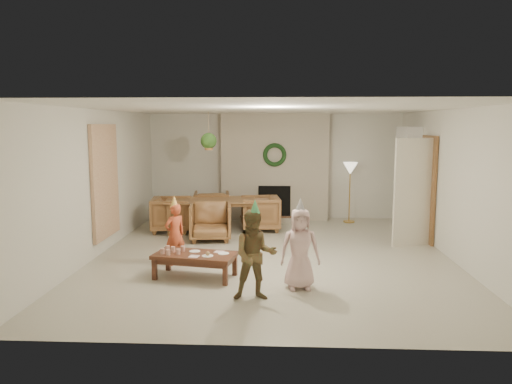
# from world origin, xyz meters

# --- Properties ---
(floor) EXTENTS (7.00, 7.00, 0.00)m
(floor) POSITION_xyz_m (0.00, 0.00, 0.00)
(floor) COLOR #B7B29E
(floor) RESTS_ON ground
(ceiling) EXTENTS (7.00, 7.00, 0.00)m
(ceiling) POSITION_xyz_m (0.00, 0.00, 2.50)
(ceiling) COLOR white
(ceiling) RESTS_ON wall_back
(wall_back) EXTENTS (7.00, 0.00, 7.00)m
(wall_back) POSITION_xyz_m (0.00, 3.50, 1.25)
(wall_back) COLOR silver
(wall_back) RESTS_ON floor
(wall_front) EXTENTS (7.00, 0.00, 7.00)m
(wall_front) POSITION_xyz_m (0.00, -3.50, 1.25)
(wall_front) COLOR silver
(wall_front) RESTS_ON floor
(wall_left) EXTENTS (0.00, 7.00, 7.00)m
(wall_left) POSITION_xyz_m (-3.00, 0.00, 1.25)
(wall_left) COLOR silver
(wall_left) RESTS_ON floor
(wall_right) EXTENTS (0.00, 7.00, 7.00)m
(wall_right) POSITION_xyz_m (3.00, 0.00, 1.25)
(wall_right) COLOR silver
(wall_right) RESTS_ON floor
(fireplace_mass) EXTENTS (2.50, 0.40, 2.50)m
(fireplace_mass) POSITION_xyz_m (0.00, 3.30, 1.25)
(fireplace_mass) COLOR #501A15
(fireplace_mass) RESTS_ON floor
(fireplace_hearth) EXTENTS (1.60, 0.30, 0.12)m
(fireplace_hearth) POSITION_xyz_m (0.00, 2.95, 0.06)
(fireplace_hearth) COLOR brown
(fireplace_hearth) RESTS_ON floor
(fireplace_firebox) EXTENTS (0.75, 0.12, 0.75)m
(fireplace_firebox) POSITION_xyz_m (0.00, 3.12, 0.45)
(fireplace_firebox) COLOR black
(fireplace_firebox) RESTS_ON floor
(fireplace_wreath) EXTENTS (0.54, 0.10, 0.54)m
(fireplace_wreath) POSITION_xyz_m (0.00, 3.07, 1.55)
(fireplace_wreath) COLOR #153816
(fireplace_wreath) RESTS_ON fireplace_mass
(floor_lamp_base) EXTENTS (0.26, 0.26, 0.03)m
(floor_lamp_base) POSITION_xyz_m (1.73, 3.00, 0.01)
(floor_lamp_base) COLOR gold
(floor_lamp_base) RESTS_ON floor
(floor_lamp_post) EXTENTS (0.03, 0.03, 1.25)m
(floor_lamp_post) POSITION_xyz_m (1.73, 3.00, 0.65)
(floor_lamp_post) COLOR gold
(floor_lamp_post) RESTS_ON floor
(floor_lamp_shade) EXTENTS (0.33, 0.33, 0.28)m
(floor_lamp_shade) POSITION_xyz_m (1.73, 3.00, 1.25)
(floor_lamp_shade) COLOR beige
(floor_lamp_shade) RESTS_ON floor_lamp_post
(bookshelf_carcass) EXTENTS (0.30, 1.00, 2.20)m
(bookshelf_carcass) POSITION_xyz_m (2.84, 2.30, 1.10)
(bookshelf_carcass) COLOR white
(bookshelf_carcass) RESTS_ON floor
(bookshelf_shelf_a) EXTENTS (0.30, 0.92, 0.03)m
(bookshelf_shelf_a) POSITION_xyz_m (2.82, 2.30, 0.45)
(bookshelf_shelf_a) COLOR white
(bookshelf_shelf_a) RESTS_ON bookshelf_carcass
(bookshelf_shelf_b) EXTENTS (0.30, 0.92, 0.03)m
(bookshelf_shelf_b) POSITION_xyz_m (2.82, 2.30, 0.85)
(bookshelf_shelf_b) COLOR white
(bookshelf_shelf_b) RESTS_ON bookshelf_carcass
(bookshelf_shelf_c) EXTENTS (0.30, 0.92, 0.03)m
(bookshelf_shelf_c) POSITION_xyz_m (2.82, 2.30, 1.25)
(bookshelf_shelf_c) COLOR white
(bookshelf_shelf_c) RESTS_ON bookshelf_carcass
(bookshelf_shelf_d) EXTENTS (0.30, 0.92, 0.03)m
(bookshelf_shelf_d) POSITION_xyz_m (2.82, 2.30, 1.65)
(bookshelf_shelf_d) COLOR white
(bookshelf_shelf_d) RESTS_ON bookshelf_carcass
(books_row_lower) EXTENTS (0.20, 0.40, 0.24)m
(books_row_lower) POSITION_xyz_m (2.80, 2.15, 0.59)
(books_row_lower) COLOR maroon
(books_row_lower) RESTS_ON bookshelf_shelf_a
(books_row_mid) EXTENTS (0.20, 0.44, 0.24)m
(books_row_mid) POSITION_xyz_m (2.80, 2.35, 0.99)
(books_row_mid) COLOR #273F92
(books_row_mid) RESTS_ON bookshelf_shelf_b
(books_row_upper) EXTENTS (0.20, 0.36, 0.22)m
(books_row_upper) POSITION_xyz_m (2.80, 2.20, 1.38)
(books_row_upper) COLOR gold
(books_row_upper) RESTS_ON bookshelf_shelf_c
(door_frame) EXTENTS (0.05, 0.86, 2.04)m
(door_frame) POSITION_xyz_m (2.96, 1.20, 1.02)
(door_frame) COLOR brown
(door_frame) RESTS_ON floor
(door_leaf) EXTENTS (0.77, 0.32, 2.00)m
(door_leaf) POSITION_xyz_m (2.58, 0.82, 1.00)
(door_leaf) COLOR beige
(door_leaf) RESTS_ON floor
(curtain_panel) EXTENTS (0.06, 1.20, 2.00)m
(curtain_panel) POSITION_xyz_m (-2.96, 0.20, 1.25)
(curtain_panel) COLOR beige
(curtain_panel) RESTS_ON wall_left
(dining_table) EXTENTS (2.01, 1.28, 0.67)m
(dining_table) POSITION_xyz_m (-1.33, 1.90, 0.33)
(dining_table) COLOR brown
(dining_table) RESTS_ON floor
(dining_chair_near) EXTENTS (0.88, 0.90, 0.74)m
(dining_chair_near) POSITION_xyz_m (-1.22, 1.07, 0.37)
(dining_chair_near) COLOR brown
(dining_chair_near) RESTS_ON floor
(dining_chair_far) EXTENTS (0.88, 0.90, 0.74)m
(dining_chair_far) POSITION_xyz_m (-1.43, 2.73, 0.37)
(dining_chair_far) COLOR brown
(dining_chair_far) RESTS_ON floor
(dining_chair_left) EXTENTS (0.90, 0.88, 0.74)m
(dining_chair_left) POSITION_xyz_m (-2.15, 1.80, 0.37)
(dining_chair_left) COLOR brown
(dining_chair_left) RESTS_ON floor
(dining_chair_right) EXTENTS (0.90, 0.88, 0.74)m
(dining_chair_right) POSITION_xyz_m (-0.29, 2.03, 0.37)
(dining_chair_right) COLOR brown
(dining_chair_right) RESTS_ON floor
(hanging_plant_cord) EXTENTS (0.01, 0.01, 0.70)m
(hanging_plant_cord) POSITION_xyz_m (-1.30, 1.50, 2.15)
(hanging_plant_cord) COLOR tan
(hanging_plant_cord) RESTS_ON ceiling
(hanging_plant_pot) EXTENTS (0.16, 0.16, 0.12)m
(hanging_plant_pot) POSITION_xyz_m (-1.30, 1.50, 1.80)
(hanging_plant_pot) COLOR #976030
(hanging_plant_pot) RESTS_ON hanging_plant_cord
(hanging_plant_foliage) EXTENTS (0.32, 0.32, 0.32)m
(hanging_plant_foliage) POSITION_xyz_m (-1.30, 1.50, 1.92)
(hanging_plant_foliage) COLOR #254B19
(hanging_plant_foliage) RESTS_ON hanging_plant_pot
(coffee_table_top) EXTENTS (1.27, 0.80, 0.05)m
(coffee_table_top) POSITION_xyz_m (-1.12, -1.29, 0.34)
(coffee_table_top) COLOR #542D1C
(coffee_table_top) RESTS_ON floor
(coffee_table_apron) EXTENTS (1.17, 0.70, 0.07)m
(coffee_table_apron) POSITION_xyz_m (-1.12, -1.29, 0.27)
(coffee_table_apron) COLOR #542D1C
(coffee_table_apron) RESTS_ON floor
(coffee_leg_fl) EXTENTS (0.07, 0.07, 0.31)m
(coffee_leg_fl) POSITION_xyz_m (-1.69, -1.42, 0.15)
(coffee_leg_fl) COLOR #542D1C
(coffee_leg_fl) RESTS_ON floor
(coffee_leg_fr) EXTENTS (0.07, 0.07, 0.31)m
(coffee_leg_fr) POSITION_xyz_m (-0.63, -1.63, 0.15)
(coffee_leg_fr) COLOR #542D1C
(coffee_leg_fr) RESTS_ON floor
(coffee_leg_bl) EXTENTS (0.07, 0.07, 0.31)m
(coffee_leg_bl) POSITION_xyz_m (-1.60, -0.95, 0.15)
(coffee_leg_bl) COLOR #542D1C
(coffee_leg_bl) RESTS_ON floor
(coffee_leg_br) EXTENTS (0.07, 0.07, 0.31)m
(coffee_leg_br) POSITION_xyz_m (-0.54, -1.15, 0.15)
(coffee_leg_br) COLOR #542D1C
(coffee_leg_br) RESTS_ON floor
(cup_a) EXTENTS (0.07, 0.07, 0.08)m
(cup_a) POSITION_xyz_m (-1.59, -1.34, 0.41)
(cup_a) COLOR silver
(cup_a) RESTS_ON coffee_table_top
(cup_b) EXTENTS (0.07, 0.07, 0.08)m
(cup_b) POSITION_xyz_m (-1.55, -1.16, 0.41)
(cup_b) COLOR silver
(cup_b) RESTS_ON coffee_table_top
(cup_c) EXTENTS (0.07, 0.07, 0.08)m
(cup_c) POSITION_xyz_m (-1.49, -1.40, 0.41)
(cup_c) COLOR silver
(cup_c) RESTS_ON coffee_table_top
(cup_d) EXTENTS (0.07, 0.07, 0.08)m
(cup_d) POSITION_xyz_m (-1.45, -1.22, 0.41)
(cup_d) COLOR silver
(cup_d) RESTS_ON coffee_table_top
(cup_e) EXTENTS (0.07, 0.07, 0.08)m
(cup_e) POSITION_xyz_m (-1.35, -1.35, 0.41)
(cup_e) COLOR silver
(cup_e) RESTS_ON coffee_table_top
(cup_f) EXTENTS (0.07, 0.07, 0.08)m
(cup_f) POSITION_xyz_m (-1.32, -1.18, 0.41)
(cup_f) COLOR silver
(cup_f) RESTS_ON coffee_table_top
(plate_a) EXTENTS (0.19, 0.19, 0.01)m
(plate_a) POSITION_xyz_m (-1.14, -1.17, 0.37)
(plate_a) COLOR white
(plate_a) RESTS_ON coffee_table_top
(plate_b) EXTENTS (0.19, 0.19, 0.01)m
(plate_b) POSITION_xyz_m (-0.91, -1.42, 0.37)
(plate_b) COLOR white
(plate_b) RESTS_ON coffee_table_top
(plate_c) EXTENTS (0.19, 0.19, 0.01)m
(plate_c) POSITION_xyz_m (-0.70, -1.28, 0.37)
(plate_c) COLOR white
(plate_c) RESTS_ON coffee_table_top
(food_scoop) EXTENTS (0.07, 0.07, 0.06)m
(food_scoop) POSITION_xyz_m (-0.91, -1.42, 0.40)
(food_scoop) COLOR tan
(food_scoop) RESTS_ON plate_b
(napkin_left) EXTENTS (0.16, 0.16, 0.01)m
(napkin_left) POSITION_xyz_m (-1.10, -1.46, 0.37)
(napkin_left) COLOR #E2A6AD
(napkin_left) RESTS_ON coffee_table_top
(napkin_right) EXTENTS (0.16, 0.16, 0.01)m
(napkin_right) POSITION_xyz_m (-0.77, -1.19, 0.37)
(napkin_right) COLOR #E2A6AD
(napkin_right) RESTS_ON coffee_table_top
(child_red) EXTENTS (0.43, 0.42, 1.00)m
(child_red) POSITION_xyz_m (-1.55, -0.63, 0.50)
(child_red) COLOR #C04A29
(child_red) RESTS_ON floor
(party_hat_red) EXTENTS (0.18, 0.18, 0.19)m
(party_hat_red) POSITION_xyz_m (-1.55, -0.63, 1.04)
(party_hat_red) COLOR #EDF953
(party_hat_red) RESTS_ON child_red
(child_plaid) EXTENTS (0.62, 0.51, 1.17)m
(child_plaid) POSITION_xyz_m (-0.19, -2.15, 0.59)
(child_plaid) COLOR brown
(child_plaid) RESTS_ON floor
(party_hat_plaid) EXTENTS (0.17, 0.17, 0.19)m
(party_hat_plaid) POSITION_xyz_m (-0.19, -2.15, 1.21)
(party_hat_plaid) COLOR #4BAF66
(party_hat_plaid) RESTS_ON child_plaid
(child_pink) EXTENTS (0.58, 0.41, 1.12)m
(child_pink) POSITION_xyz_m (0.40, -1.70, 0.56)
(child_pink) COLOR beige
(child_pink) RESTS_ON floor
(party_hat_pink) EXTENTS (0.16, 0.16, 0.20)m
(party_hat_pink) POSITION_xyz_m (0.40, -1.70, 1.16)
(party_hat_pink) COLOR #AAAAB0
(party_hat_pink) RESTS_ON child_pink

